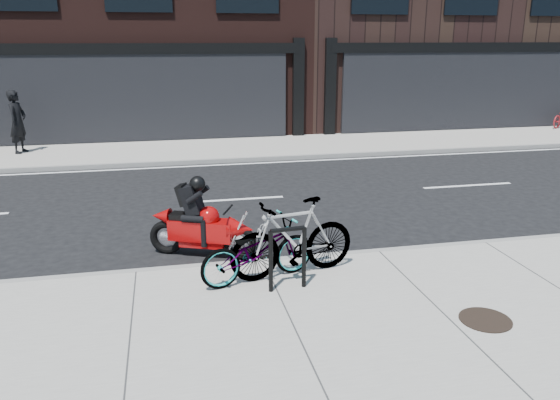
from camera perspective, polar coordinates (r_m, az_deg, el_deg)
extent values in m
plane|color=black|center=(10.77, -3.68, -2.97)|extent=(120.00, 120.00, 0.00)
cube|color=gray|center=(6.33, 3.40, -17.40)|extent=(60.00, 6.00, 0.13)
cube|color=gray|center=(18.20, -7.34, 5.27)|extent=(60.00, 3.50, 0.13)
cylinder|color=black|center=(7.71, -0.97, -6.46)|extent=(0.06, 0.06, 0.91)
cylinder|color=black|center=(7.85, 2.53, -6.02)|extent=(0.06, 0.06, 0.91)
cylinder|color=black|center=(7.61, 0.81, -3.09)|extent=(0.50, 0.11, 0.06)
imported|color=gray|center=(8.05, -2.34, -5.26)|extent=(1.91, 1.10, 0.95)
imported|color=gray|center=(8.18, 1.36, -3.97)|extent=(2.06, 0.93, 1.20)
torus|color=black|center=(9.24, -4.28, -4.43)|extent=(0.61, 0.35, 0.60)
torus|color=black|center=(9.64, -11.78, -3.85)|extent=(0.61, 0.35, 0.60)
cube|color=#920607|center=(9.36, -8.20, -3.09)|extent=(1.15, 0.74, 0.35)
cone|color=#920607|center=(9.15, -4.09, -3.05)|extent=(0.53, 0.53, 0.40)
sphere|color=#920607|center=(9.24, -7.46, -1.76)|extent=(0.37, 0.37, 0.37)
cube|color=black|center=(9.38, -9.85, -1.71)|extent=(0.56, 0.43, 0.11)
cylinder|color=silver|center=(9.74, -10.66, -3.68)|extent=(0.50, 0.27, 0.08)
cube|color=black|center=(9.24, -9.20, 0.07)|extent=(0.46, 0.44, 0.54)
cube|color=black|center=(9.27, -10.07, 0.54)|extent=(0.30, 0.33, 0.37)
sphere|color=black|center=(9.14, -8.63, 1.68)|extent=(0.26, 0.26, 0.26)
imported|color=black|center=(18.90, -25.73, 7.38)|extent=(0.65, 0.81, 1.94)
cylinder|color=black|center=(7.61, 20.66, -11.63)|extent=(0.86, 0.86, 0.02)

